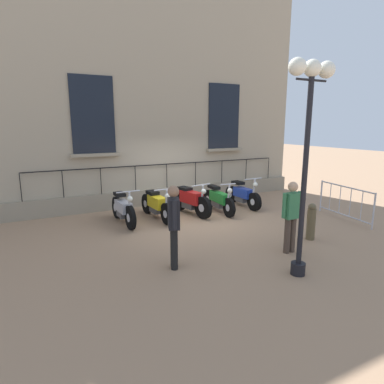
# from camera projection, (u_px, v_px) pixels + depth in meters

# --- Properties ---
(ground_plane) EXTENTS (60.00, 60.00, 0.00)m
(ground_plane) POSITION_uv_depth(u_px,v_px,m) (194.00, 218.00, 10.24)
(ground_plane) COLOR #9E7A5B
(building_facade) EXTENTS (0.82, 11.32, 8.14)m
(building_facade) POSITION_uv_depth(u_px,v_px,m) (161.00, 93.00, 11.64)
(building_facade) COLOR tan
(building_facade) RESTS_ON ground_plane
(motorcycle_silver) EXTENTS (2.00, 0.67, 1.08)m
(motorcycle_silver) POSITION_uv_depth(u_px,v_px,m) (123.00, 209.00, 9.55)
(motorcycle_silver) COLOR black
(motorcycle_silver) RESTS_ON ground_plane
(motorcycle_yellow) EXTENTS (2.11, 0.71, 1.05)m
(motorcycle_yellow) POSITION_uv_depth(u_px,v_px,m) (157.00, 205.00, 10.06)
(motorcycle_yellow) COLOR black
(motorcycle_yellow) RESTS_ON ground_plane
(motorcycle_red) EXTENTS (1.96, 0.72, 1.07)m
(motorcycle_red) POSITION_uv_depth(u_px,v_px,m) (191.00, 201.00, 10.52)
(motorcycle_red) COLOR black
(motorcycle_red) RESTS_ON ground_plane
(motorcycle_green) EXTENTS (2.02, 0.54, 1.07)m
(motorcycle_green) POSITION_uv_depth(u_px,v_px,m) (219.00, 200.00, 10.79)
(motorcycle_green) COLOR black
(motorcycle_green) RESTS_ON ground_plane
(motorcycle_blue) EXTENTS (1.97, 0.70, 1.10)m
(motorcycle_blue) POSITION_uv_depth(u_px,v_px,m) (243.00, 195.00, 11.55)
(motorcycle_blue) COLOR black
(motorcycle_blue) RESTS_ON ground_plane
(lamppost) EXTENTS (0.30, 1.00, 3.98)m
(lamppost) POSITION_uv_depth(u_px,v_px,m) (308.00, 129.00, 5.80)
(lamppost) COLOR black
(lamppost) RESTS_ON ground_plane
(crowd_barrier) EXTENTS (2.13, 0.37, 1.05)m
(crowd_barrier) POSITION_uv_depth(u_px,v_px,m) (345.00, 202.00, 9.93)
(crowd_barrier) COLOR #B7B7BF
(crowd_barrier) RESTS_ON ground_plane
(bollard) EXTENTS (0.22, 0.22, 0.94)m
(bollard) POSITION_uv_depth(u_px,v_px,m) (311.00, 221.00, 8.22)
(bollard) COLOR brown
(bollard) RESTS_ON ground_plane
(pedestrian_standing) EXTENTS (0.22, 0.53, 1.64)m
(pedestrian_standing) POSITION_uv_depth(u_px,v_px,m) (291.00, 213.00, 7.29)
(pedestrian_standing) COLOR #47382D
(pedestrian_standing) RESTS_ON ground_plane
(pedestrian_walking) EXTENTS (0.50, 0.33, 1.71)m
(pedestrian_walking) POSITION_uv_depth(u_px,v_px,m) (174.00, 222.00, 6.48)
(pedestrian_walking) COLOR black
(pedestrian_walking) RESTS_ON ground_plane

